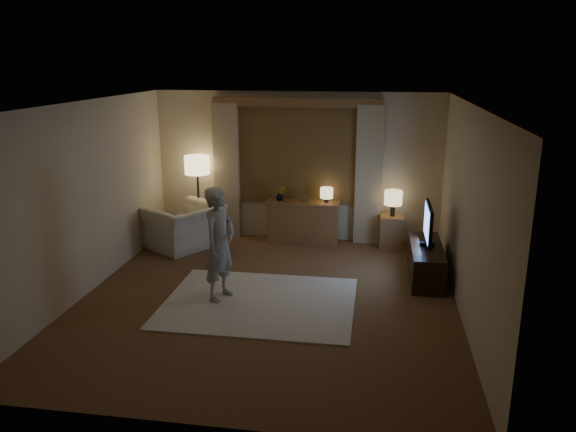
% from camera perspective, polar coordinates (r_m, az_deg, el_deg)
% --- Properties ---
extents(room, '(5.04, 5.54, 2.64)m').
position_cam_1_polar(room, '(7.70, -1.44, 2.19)').
color(room, brown).
rests_on(room, ground).
extents(rug, '(2.50, 2.00, 0.02)m').
position_cam_1_polar(rug, '(7.55, -2.91, -8.75)').
color(rug, beige).
rests_on(rug, floor).
extents(sideboard, '(1.20, 0.40, 0.70)m').
position_cam_1_polar(sideboard, '(9.84, 1.56, -0.73)').
color(sideboard, brown).
rests_on(sideboard, floor).
extents(picture_frame, '(0.16, 0.02, 0.20)m').
position_cam_1_polar(picture_frame, '(9.72, 1.58, 1.82)').
color(picture_frame, brown).
rests_on(picture_frame, sideboard).
extents(plant, '(0.17, 0.13, 0.30)m').
position_cam_1_polar(plant, '(9.76, -0.75, 2.19)').
color(plant, '#999999').
rests_on(plant, sideboard).
extents(table_lamp_sideboard, '(0.22, 0.22, 0.30)m').
position_cam_1_polar(table_lamp_sideboard, '(9.65, 3.94, 2.29)').
color(table_lamp_sideboard, black).
rests_on(table_lamp_sideboard, sideboard).
extents(floor_lamp, '(0.44, 0.44, 1.49)m').
position_cam_1_polar(floor_lamp, '(10.00, -9.21, 4.68)').
color(floor_lamp, black).
rests_on(floor_lamp, floor).
extents(armchair, '(1.45, 1.50, 0.74)m').
position_cam_1_polar(armchair, '(9.70, -10.44, -1.09)').
color(armchair, beige).
rests_on(armchair, floor).
extents(side_table, '(0.40, 0.40, 0.56)m').
position_cam_1_polar(side_table, '(9.74, 10.47, -1.59)').
color(side_table, brown).
rests_on(side_table, floor).
extents(table_lamp_side, '(0.30, 0.30, 0.44)m').
position_cam_1_polar(table_lamp_side, '(9.58, 10.65, 1.77)').
color(table_lamp_side, black).
rests_on(table_lamp_side, side_table).
extents(tv_stand, '(0.45, 1.40, 0.50)m').
position_cam_1_polar(tv_stand, '(8.51, 13.81, -4.56)').
color(tv_stand, black).
rests_on(tv_stand, floor).
extents(tv, '(0.21, 0.85, 0.62)m').
position_cam_1_polar(tv, '(8.33, 14.06, -0.75)').
color(tv, black).
rests_on(tv, tv_stand).
extents(person, '(0.52, 0.64, 1.52)m').
position_cam_1_polar(person, '(7.45, -6.98, -2.82)').
color(person, gray).
rests_on(person, rug).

